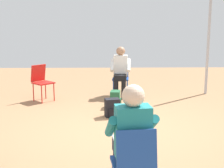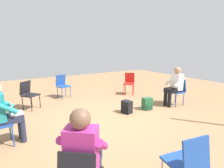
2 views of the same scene
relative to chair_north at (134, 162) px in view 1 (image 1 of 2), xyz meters
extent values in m
plane|color=#99704C|center=(-0.03, -2.33, -0.50)|extent=(15.30, 15.30, 0.00)
cube|color=#1E4799|center=(0.01, -0.07, -0.06)|extent=(0.44, 0.44, 0.03)
cube|color=#1E4799|center=(-0.01, 0.12, 0.15)|extent=(0.39, 0.14, 0.40)
cube|color=red|center=(1.73, -4.39, -0.06)|extent=(0.57, 0.57, 0.03)
cylinder|color=red|center=(1.49, -4.39, -0.29)|extent=(0.02, 0.02, 0.42)
cylinder|color=red|center=(1.73, -4.14, -0.29)|extent=(0.02, 0.02, 0.42)
cylinder|color=red|center=(1.73, -4.63, -0.29)|extent=(0.02, 0.02, 0.42)
cylinder|color=red|center=(1.97, -4.38, -0.29)|extent=(0.02, 0.02, 0.42)
cube|color=red|center=(1.86, -4.52, 0.15)|extent=(0.33, 0.34, 0.40)
cube|color=#1E4799|center=(-0.10, -4.90, -0.06)|extent=(0.44, 0.44, 0.03)
cylinder|color=#1E4799|center=(-0.26, -4.71, -0.29)|extent=(0.02, 0.02, 0.42)
cylinder|color=#1E4799|center=(0.08, -4.74, -0.29)|extent=(0.02, 0.02, 0.42)
cylinder|color=#1E4799|center=(-0.29, -5.05, -0.29)|extent=(0.02, 0.02, 0.42)
cylinder|color=#1E4799|center=(0.05, -5.08, -0.29)|extent=(0.02, 0.02, 0.42)
cube|color=#1E4799|center=(-0.12, -5.09, 0.15)|extent=(0.39, 0.13, 0.40)
cylinder|color=#23283D|center=(0.14, -0.42, -0.27)|extent=(0.11, 0.11, 0.45)
cylinder|color=#23283D|center=(-0.04, -0.44, -0.27)|extent=(0.11, 0.11, 0.45)
cube|color=#23283D|center=(0.03, -0.26, 0.01)|extent=(0.35, 0.45, 0.14)
cube|color=teal|center=(0.01, -0.07, 0.27)|extent=(0.36, 0.26, 0.52)
sphere|color=beige|center=(0.01, -0.07, 0.63)|extent=(0.22, 0.22, 0.22)
cylinder|color=teal|center=(0.22, -0.15, 0.30)|extent=(0.13, 0.40, 0.31)
cylinder|color=teal|center=(-0.18, -0.20, 0.30)|extent=(0.13, 0.40, 0.31)
cube|color=#9EA0A5|center=(0.04, -0.37, 0.09)|extent=(0.32, 0.25, 0.02)
cube|color=#B2D1F2|center=(0.03, -0.26, 0.20)|extent=(0.30, 0.08, 0.20)
cylinder|color=black|center=(-0.16, -4.53, -0.27)|extent=(0.11, 0.11, 0.45)
cylinder|color=black|center=(0.02, -4.55, -0.27)|extent=(0.11, 0.11, 0.45)
cube|color=black|center=(-0.09, -4.71, 0.01)|extent=(0.34, 0.45, 0.14)
cube|color=silver|center=(-0.10, -4.90, 0.27)|extent=(0.36, 0.25, 0.52)
sphere|color=#A87A5B|center=(-0.10, -4.90, 0.63)|extent=(0.22, 0.22, 0.22)
cylinder|color=silver|center=(-0.29, -4.78, 0.30)|extent=(0.13, 0.40, 0.31)
cylinder|color=silver|center=(0.10, -4.82, 0.30)|extent=(0.13, 0.40, 0.31)
cube|color=#235B38|center=(0.06, -3.81, -0.32)|extent=(0.24, 0.30, 0.36)
cube|color=#1C492C|center=(0.06, -3.81, -0.40)|extent=(0.27, 0.23, 0.16)
cube|color=black|center=(0.14, -3.11, -0.32)|extent=(0.32, 0.25, 0.36)
cube|color=black|center=(0.14, -3.11, -0.40)|extent=(0.24, 0.29, 0.16)
cylinder|color=#B2B2B7|center=(-2.33, -5.08, 0.79)|extent=(0.07, 0.07, 2.58)
camera|label=1|loc=(0.27, 2.80, 1.31)|focal=50.00mm
camera|label=2|loc=(-3.65, -0.26, 1.34)|focal=28.00mm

